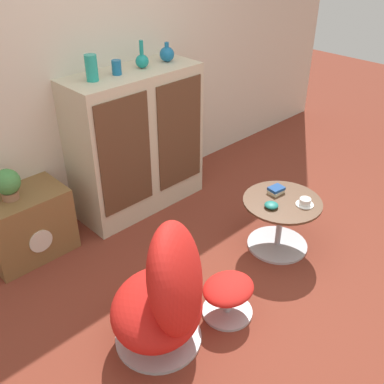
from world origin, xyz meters
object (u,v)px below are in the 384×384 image
Objects in this scene: coffee_table at (280,220)px; potted_plant at (7,183)px; egg_chair at (166,294)px; vase_inner_left at (117,67)px; vase_rightmost at (167,54)px; book_stack at (276,190)px; ottoman at (228,293)px; vase_leftmost at (91,68)px; bowl at (271,205)px; vase_inner_right at (142,60)px; teacup at (305,202)px; sideboard at (137,142)px; tv_console at (27,225)px.

potted_plant is (-1.47, 1.26, 0.39)m from coffee_table.
vase_inner_left is (0.71, 1.32, 0.86)m from egg_chair.
vase_rightmost is 1.39m from book_stack.
book_stack is (0.56, -1.13, -0.80)m from vase_inner_left.
ottoman is at bearing -160.85° from book_stack.
vase_leftmost is 1.60m from bowl.
vase_leftmost is at bearing 180.00° from vase_inner_right.
vase_inner_left is (0.21, 0.00, -0.04)m from vase_leftmost.
teacup is (0.79, -1.37, -0.84)m from vase_leftmost.
teacup is (0.45, -1.37, -0.16)m from sideboard.
tv_console is at bearing 136.52° from teacup.
vase_inner_right is at bearing 103.84° from teacup.
egg_chair is 1.28m from book_stack.
sideboard is at bearing 110.91° from book_stack.
tv_console is 1.88m from coffee_table.
vase_rightmost is at bearing 93.49° from teacup.
vase_inner_left reaches higher than book_stack.
ottoman is (0.42, -0.10, -0.21)m from egg_chair.
vase_inner_left is at bearing 116.46° from book_stack.
vase_leftmost is at bearing 120.38° from coffee_table.
coffee_table is at bearing -117.63° from book_stack.
tv_console reaches higher than book_stack.
vase_leftmost is at bearing 179.35° from sideboard.
tv_console is 1.79m from bowl.
teacup is at bearing -76.16° from vase_inner_right.
egg_chair reaches higher than teacup.
vase_leftmost is (0.50, 1.32, 0.90)m from egg_chair.
vase_rightmost is 1.47m from bowl.
egg_chair is at bearing -118.25° from vase_inner_left.
bowl is (-0.12, -1.22, -0.82)m from vase_rightmost.
sideboard is 0.66m from vase_inner_right.
ottoman is 3.29× the size of vase_inner_left.
sideboard is at bearing -1.68° from vase_inner_left.
bowl is at bearing -43.11° from potted_plant.
sideboard is 0.75m from vase_rightmost.
vase_leftmost is at bearing -2.38° from tv_console.
egg_chair reaches higher than book_stack.
coffee_table is at bearing 4.19° from egg_chair.
potted_plant is (-1.09, 0.03, 0.04)m from sideboard.
teacup is (0.86, 0.05, 0.27)m from ottoman.
bowl is at bearing -44.44° from tv_console.
egg_chair is (0.19, -1.34, 0.12)m from tv_console.
bowl is (-0.13, 0.00, 0.19)m from coffee_table.
teacup is at bearing 3.31° from ottoman.
vase_leftmost reaches higher than bowl.
book_stack is at bearing -74.09° from vase_inner_right.
book_stack is at bearing 27.63° from bowl.
sideboard is 1.09m from potted_plant.
ottoman is 1.55× the size of potted_plant.
egg_chair is 1.84m from vase_inner_right.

